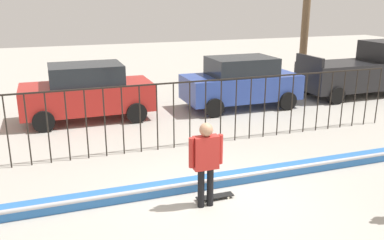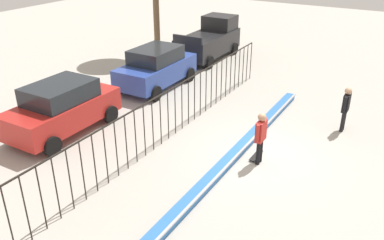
{
  "view_description": "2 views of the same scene",
  "coord_description": "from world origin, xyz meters",
  "px_view_note": "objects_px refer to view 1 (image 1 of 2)",
  "views": [
    {
      "loc": [
        -3.18,
        -7.05,
        4.07
      ],
      "look_at": [
        0.04,
        2.02,
        1.19
      ],
      "focal_mm": 38.91,
      "sensor_mm": 36.0,
      "label": 1
    },
    {
      "loc": [
        -11.17,
        -3.81,
        6.85
      ],
      "look_at": [
        -0.38,
        2.47,
        0.92
      ],
      "focal_mm": 37.79,
      "sensor_mm": 36.0,
      "label": 2
    }
  ],
  "objects_px": {
    "parked_car_red": "(87,92)",
    "skateboard": "(215,197)",
    "pickup_truck": "(360,71)",
    "parked_car_blue": "(241,82)",
    "skateboarder": "(206,157)"
  },
  "relations": [
    {
      "from": "skateboard",
      "to": "pickup_truck",
      "type": "height_order",
      "value": "pickup_truck"
    },
    {
      "from": "parked_car_red",
      "to": "pickup_truck",
      "type": "height_order",
      "value": "pickup_truck"
    },
    {
      "from": "skateboarder",
      "to": "skateboard",
      "type": "distance_m",
      "value": 1.05
    },
    {
      "from": "pickup_truck",
      "to": "parked_car_blue",
      "type": "bearing_deg",
      "value": -174.63
    },
    {
      "from": "parked_car_red",
      "to": "skateboard",
      "type": "bearing_deg",
      "value": -74.04
    },
    {
      "from": "skateboarder",
      "to": "parked_car_red",
      "type": "height_order",
      "value": "parked_car_red"
    },
    {
      "from": "skateboarder",
      "to": "parked_car_red",
      "type": "xyz_separation_m",
      "value": [
        -1.53,
        7.06,
        -0.08
      ]
    },
    {
      "from": "parked_car_red",
      "to": "pickup_truck",
      "type": "distance_m",
      "value": 11.17
    },
    {
      "from": "skateboard",
      "to": "parked_car_red",
      "type": "relative_size",
      "value": 0.19
    },
    {
      "from": "skateboarder",
      "to": "skateboard",
      "type": "relative_size",
      "value": 2.19
    },
    {
      "from": "skateboarder",
      "to": "parked_car_blue",
      "type": "bearing_deg",
      "value": 55.22
    },
    {
      "from": "skateboard",
      "to": "pickup_truck",
      "type": "distance_m",
      "value": 11.55
    },
    {
      "from": "parked_car_red",
      "to": "parked_car_blue",
      "type": "xyz_separation_m",
      "value": [
        5.61,
        -0.26,
        0.0
      ]
    },
    {
      "from": "parked_car_red",
      "to": "parked_car_blue",
      "type": "bearing_deg",
      "value": -1.6
    },
    {
      "from": "pickup_truck",
      "to": "parked_car_red",
      "type": "bearing_deg",
      "value": -176.51
    }
  ]
}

